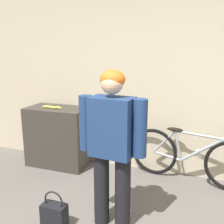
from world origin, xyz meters
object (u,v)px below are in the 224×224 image
Objects in this scene: handbag at (54,215)px; person at (112,140)px; bicycle at (190,157)px; banana at (52,107)px.

person is at bearing 25.38° from handbag.
bicycle is 4.90× the size of banana.
banana is 0.85× the size of handbag.
handbag is at bearing -58.60° from banana.
handbag is (-1.21, -1.44, -0.22)m from bicycle.
person is 1.48m from bicycle.
bicycle reaches higher than handbag.
banana is (-1.31, 1.04, 0.00)m from person.
bicycle is 2.08m from banana.
banana is 1.70m from handbag.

